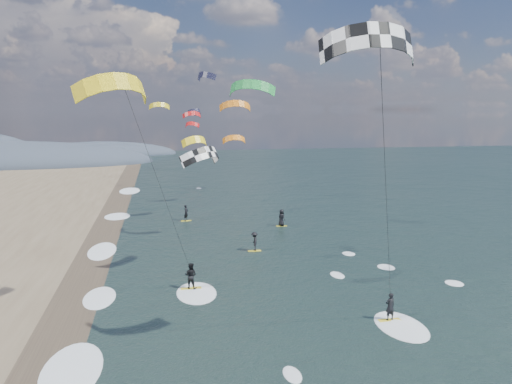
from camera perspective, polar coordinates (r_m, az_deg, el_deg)
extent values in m
cube|color=#382D23|center=(29.47, -21.46, -14.88)|extent=(3.00, 240.00, 0.00)
ellipsoid|color=#3D4756|center=(121.73, -26.93, 2.83)|extent=(64.00, 24.00, 10.00)
ellipsoid|color=#3D4756|center=(137.82, -17.44, 4.07)|extent=(40.00, 18.00, 7.00)
cube|color=yellow|center=(30.08, 15.01, -13.97)|extent=(1.29, 0.39, 0.06)
imported|color=black|center=(29.76, 15.07, -12.51)|extent=(0.63, 0.47, 1.59)
ellipsoid|color=white|center=(29.56, 16.24, -14.51)|extent=(2.60, 4.20, 0.12)
cylinder|color=black|center=(24.40, 14.64, 0.09)|extent=(0.02, 0.02, 15.18)
cube|color=yellow|center=(34.08, -7.43, -10.88)|extent=(1.37, 0.42, 0.06)
imported|color=black|center=(33.78, -7.47, -9.45)|extent=(1.05, 0.96, 1.74)
ellipsoid|color=white|center=(33.36, -6.82, -11.38)|extent=(2.60, 4.20, 0.12)
cylinder|color=black|center=(29.29, -10.78, 0.29)|extent=(0.02, 0.02, 13.76)
cube|color=yellow|center=(42.35, -0.18, -6.73)|extent=(1.10, 0.35, 0.05)
imported|color=black|center=(42.13, -0.18, -5.65)|extent=(0.74, 1.11, 1.60)
cube|color=yellow|center=(51.23, 2.93, -3.89)|extent=(1.10, 0.35, 0.05)
imported|color=black|center=(51.03, 2.94, -2.93)|extent=(0.89, 0.99, 1.70)
cube|color=yellow|center=(54.08, -7.98, -3.26)|extent=(1.10, 0.35, 0.05)
imported|color=black|center=(53.89, -8.00, -2.36)|extent=(0.68, 0.73, 1.68)
ellipsoid|color=white|center=(25.71, -20.35, -18.54)|extent=(2.40, 5.40, 0.11)
ellipsoid|color=white|center=(33.85, -17.89, -11.47)|extent=(2.40, 5.40, 0.11)
ellipsoid|color=white|center=(44.26, -16.23, -6.44)|extent=(2.40, 5.40, 0.11)
ellipsoid|color=white|center=(57.82, -15.01, -2.69)|extent=(2.40, 5.40, 0.11)
ellipsoid|color=white|center=(75.49, -14.10, 0.13)|extent=(2.40, 5.40, 0.11)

